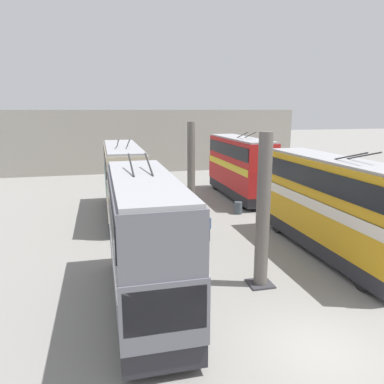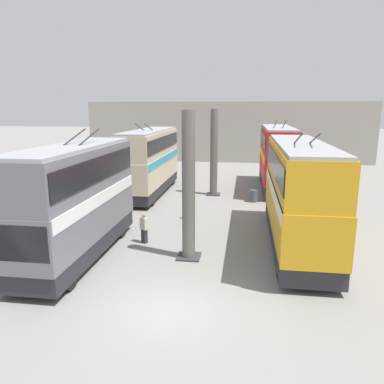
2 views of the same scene
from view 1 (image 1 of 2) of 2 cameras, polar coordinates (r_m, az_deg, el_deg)
ground_plane at (r=13.77m, az=18.86°, el=-21.74°), size 240.00×240.00×0.00m
depot_back_wall at (r=46.27m, az=-5.58°, el=7.69°), size 0.50×36.00×7.53m
support_column_near at (r=16.19m, az=10.76°, el=-3.37°), size 1.06×1.06×6.72m
support_column_far at (r=28.24m, az=-0.12°, el=3.61°), size 1.06×1.06×6.72m
bus_left_near at (r=20.75m, az=20.89°, el=-1.34°), size 11.00×2.54×5.78m
bus_left_far at (r=32.72m, az=7.29°, el=4.29°), size 10.22×2.54×5.86m
bus_right_near at (r=14.37m, az=-7.14°, el=-6.51°), size 9.06×2.54×5.80m
bus_right_far at (r=27.25m, az=-10.43°, el=2.35°), size 10.66×2.54×5.71m
person_aisle_midway at (r=21.99m, az=2.31°, el=-5.36°), size 0.47×0.46×1.63m
person_by_right_row at (r=17.60m, az=0.54°, el=-10.19°), size 0.44×0.48×1.55m
oil_drum at (r=27.94m, az=7.05°, el=-2.41°), size 0.61×0.61×0.92m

